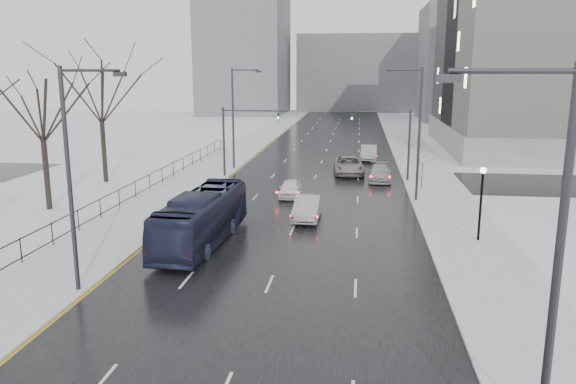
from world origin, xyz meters
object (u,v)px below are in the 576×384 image
at_px(mast_signal_left, 235,133).
at_px(tree_park_e, 106,183).
at_px(tree_park_d, 50,210).
at_px(sedan_center_near, 290,188).
at_px(sedan_right_far, 380,173).
at_px(lamppost_r_mid, 481,193).
at_px(sedan_right_cross, 349,165).
at_px(mast_signal_right, 397,136).
at_px(streetlight_l_far, 235,114).
at_px(sedan_right_distant, 369,153).
at_px(sedan_right_near, 307,207).
at_px(streetlight_l_near, 73,170).
at_px(bus, 202,218).
at_px(no_uturn_sign, 423,164).
at_px(streetlight_r_mid, 416,128).
at_px(streetlight_r_near, 547,265).

bearing_deg(mast_signal_left, tree_park_e, -159.81).
bearing_deg(tree_park_d, sedan_center_near, 21.10).
bearing_deg(sedan_right_far, tree_park_d, -148.62).
xyz_separation_m(lamppost_r_mid, sedan_center_near, (-12.27, 10.38, -2.23)).
relative_size(sedan_center_near, sedan_right_cross, 0.66).
relative_size(mast_signal_right, sedan_right_cross, 1.09).
relative_size(lamppost_r_mid, mast_signal_right, 0.66).
relative_size(streetlight_l_far, lamppost_r_mid, 2.34).
xyz_separation_m(mast_signal_right, sedan_right_distant, (-2.22, 11.82, -3.26)).
bearing_deg(lamppost_r_mid, sedan_right_near, 159.37).
relative_size(streetlight_l_near, sedan_center_near, 2.53).
relative_size(bus, sedan_right_far, 2.19).
relative_size(mast_signal_right, sedan_right_distant, 1.32).
relative_size(streetlight_l_near, mast_signal_left, 1.54).
height_order(streetlight_l_near, no_uturn_sign, streetlight_l_near).
distance_m(tree_park_e, no_uturn_sign, 27.50).
relative_size(mast_signal_left, sedan_right_distant, 1.32).
bearing_deg(no_uturn_sign, bus, -130.74).
distance_m(mast_signal_left, sedan_right_distant, 17.46).
distance_m(sedan_right_far, sedan_right_distant, 11.94).
xyz_separation_m(tree_park_e, sedan_right_near, (18.87, -10.11, 0.82)).
xyz_separation_m(streetlight_l_far, no_uturn_sign, (17.37, -8.00, -3.32)).
bearing_deg(streetlight_r_mid, mast_signal_right, 96.00).
distance_m(tree_park_e, sedan_right_near, 21.43).
relative_size(mast_signal_right, sedan_right_far, 1.32).
xyz_separation_m(streetlight_r_mid, mast_signal_right, (-0.84, 8.00, -1.51)).
bearing_deg(streetlight_r_mid, sedan_right_cross, 114.92).
bearing_deg(sedan_right_near, no_uturn_sign, 50.16).
relative_size(tree_park_e, bus, 1.25).
height_order(streetlight_r_near, sedan_center_near, streetlight_r_near).
relative_size(streetlight_r_mid, mast_signal_left, 1.54).
relative_size(streetlight_r_near, lamppost_r_mid, 2.34).
height_order(streetlight_l_near, bus, streetlight_l_near).
bearing_deg(lamppost_r_mid, streetlight_l_far, 131.06).
bearing_deg(sedan_right_near, tree_park_e, 152.11).
xyz_separation_m(mast_signal_left, no_uturn_sign, (16.53, -4.00, -1.81)).
height_order(no_uturn_sign, sedan_center_near, no_uturn_sign).
xyz_separation_m(tree_park_e, sedan_center_near, (16.93, -3.62, 0.71)).
relative_size(sedan_center_near, sedan_right_distant, 0.80).
height_order(no_uturn_sign, sedan_right_cross, no_uturn_sign).
bearing_deg(mast_signal_left, mast_signal_right, 0.00).
height_order(streetlight_r_mid, sedan_right_distant, streetlight_r_mid).
distance_m(streetlight_l_far, sedan_right_near, 20.72).
bearing_deg(no_uturn_sign, sedan_right_far, 130.04).
bearing_deg(mast_signal_right, sedan_right_distant, 100.65).
bearing_deg(streetlight_r_near, sedan_right_cross, 97.09).
xyz_separation_m(mast_signal_right, sedan_right_cross, (-4.25, 2.96, -3.23)).
distance_m(sedan_center_near, sedan_right_far, 10.41).
bearing_deg(sedan_right_cross, streetlight_r_mid, -68.80).
bearing_deg(mast_signal_left, sedan_right_distant, 43.57).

